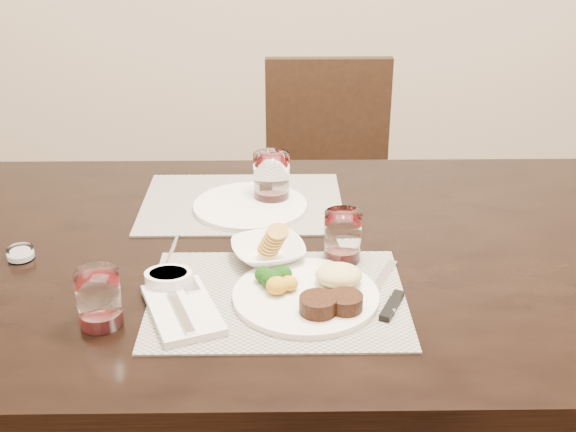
{
  "coord_description": "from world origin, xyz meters",
  "views": [
    {
      "loc": [
        -0.17,
        -1.31,
        1.44
      ],
      "look_at": [
        -0.15,
        0.0,
        0.82
      ],
      "focal_mm": 45.0,
      "sensor_mm": 36.0,
      "label": 1
    }
  ],
  "objects_px": {
    "dinner_plate": "(313,292)",
    "steak_knife": "(390,298)",
    "wine_glass_near": "(343,239)",
    "far_plate": "(250,206)",
    "chair_far": "(328,183)",
    "cracker_bowl": "(268,251)"
  },
  "relations": [
    {
      "from": "steak_knife",
      "to": "chair_far",
      "type": "bearing_deg",
      "value": 116.32
    },
    {
      "from": "cracker_bowl",
      "to": "wine_glass_near",
      "type": "relative_size",
      "value": 1.73
    },
    {
      "from": "chair_far",
      "to": "far_plate",
      "type": "bearing_deg",
      "value": -107.26
    },
    {
      "from": "steak_knife",
      "to": "wine_glass_near",
      "type": "bearing_deg",
      "value": 139.87
    },
    {
      "from": "dinner_plate",
      "to": "chair_far",
      "type": "bearing_deg",
      "value": 81.23
    },
    {
      "from": "chair_far",
      "to": "cracker_bowl",
      "type": "distance_m",
      "value": 1.04
    },
    {
      "from": "chair_far",
      "to": "steak_knife",
      "type": "relative_size",
      "value": 4.14
    },
    {
      "from": "dinner_plate",
      "to": "wine_glass_near",
      "type": "bearing_deg",
      "value": 63.31
    },
    {
      "from": "steak_knife",
      "to": "far_plate",
      "type": "height_order",
      "value": "same"
    },
    {
      "from": "wine_glass_near",
      "to": "far_plate",
      "type": "distance_m",
      "value": 0.31
    },
    {
      "from": "wine_glass_near",
      "to": "steak_knife",
      "type": "bearing_deg",
      "value": -65.03
    },
    {
      "from": "steak_knife",
      "to": "wine_glass_near",
      "type": "distance_m",
      "value": 0.18
    },
    {
      "from": "dinner_plate",
      "to": "steak_knife",
      "type": "relative_size",
      "value": 1.2
    },
    {
      "from": "dinner_plate",
      "to": "far_plate",
      "type": "distance_m",
      "value": 0.41
    },
    {
      "from": "chair_far",
      "to": "dinner_plate",
      "type": "bearing_deg",
      "value": -95.43
    },
    {
      "from": "cracker_bowl",
      "to": "steak_knife",
      "type": "bearing_deg",
      "value": -35.5
    },
    {
      "from": "cracker_bowl",
      "to": "wine_glass_near",
      "type": "distance_m",
      "value": 0.15
    },
    {
      "from": "chair_far",
      "to": "cracker_bowl",
      "type": "relative_size",
      "value": 5.2
    },
    {
      "from": "dinner_plate",
      "to": "wine_glass_near",
      "type": "height_order",
      "value": "wine_glass_near"
    },
    {
      "from": "chair_far",
      "to": "wine_glass_near",
      "type": "xyz_separation_m",
      "value": [
        -0.04,
        -0.99,
        0.3
      ]
    },
    {
      "from": "steak_knife",
      "to": "wine_glass_near",
      "type": "xyz_separation_m",
      "value": [
        -0.07,
        0.16,
        0.04
      ]
    },
    {
      "from": "steak_knife",
      "to": "dinner_plate",
      "type": "bearing_deg",
      "value": -157.74
    }
  ]
}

